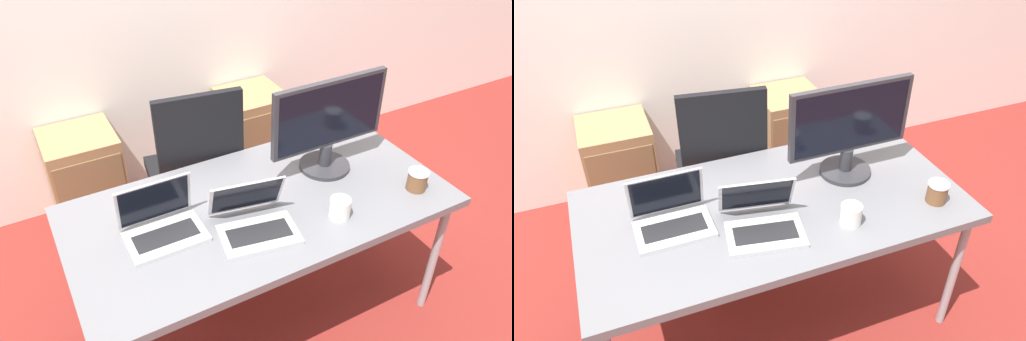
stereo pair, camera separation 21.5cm
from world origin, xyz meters
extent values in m
plane|color=maroon|center=(0.00, 0.00, 0.00)|extent=(14.00, 14.00, 0.00)
cube|color=slate|center=(0.00, 0.00, 0.72)|extent=(1.69, 0.85, 0.04)
cylinder|color=#99999E|center=(0.79, -0.36, 0.35)|extent=(0.04, 0.04, 0.70)
cylinder|color=#99999E|center=(-0.79, 0.36, 0.35)|extent=(0.04, 0.04, 0.70)
cylinder|color=#99999E|center=(0.79, 0.36, 0.35)|extent=(0.04, 0.04, 0.70)
cylinder|color=#232326|center=(-0.04, 0.73, 0.02)|extent=(0.56, 0.56, 0.04)
cylinder|color=gray|center=(-0.04, 0.73, 0.24)|extent=(0.05, 0.05, 0.41)
cube|color=black|center=(-0.04, 0.73, 0.44)|extent=(0.54, 0.54, 0.07)
cube|color=black|center=(-0.08, 0.48, 0.78)|extent=(0.44, 0.10, 0.60)
cube|color=#99754C|center=(-0.57, 1.17, 0.32)|extent=(0.42, 0.41, 0.64)
cube|color=olive|center=(-0.57, 0.96, 0.32)|extent=(0.38, 0.01, 0.51)
cube|color=#99754C|center=(0.58, 1.17, 0.32)|extent=(0.42, 0.41, 0.64)
cube|color=olive|center=(0.58, 0.96, 0.32)|extent=(0.38, 0.01, 0.51)
cube|color=silver|center=(-0.45, -0.02, 0.75)|extent=(0.32, 0.20, 0.02)
cube|color=black|center=(-0.45, -0.02, 0.76)|extent=(0.26, 0.11, 0.00)
cube|color=silver|center=(-0.45, 0.09, 0.86)|extent=(0.32, 0.04, 0.20)
cube|color=black|center=(-0.45, 0.09, 0.86)|extent=(0.29, 0.03, 0.18)
cube|color=silver|center=(-0.11, -0.19, 0.75)|extent=(0.35, 0.25, 0.02)
cube|color=black|center=(-0.11, -0.19, 0.76)|extent=(0.27, 0.16, 0.00)
cube|color=silver|center=(-0.10, -0.05, 0.85)|extent=(0.33, 0.14, 0.19)
cube|color=black|center=(-0.10, -0.06, 0.85)|extent=(0.30, 0.13, 0.17)
cylinder|color=#2D2D33|center=(0.41, 0.10, 0.75)|extent=(0.24, 0.24, 0.02)
cylinder|color=#2D2D33|center=(0.41, 0.10, 0.81)|extent=(0.06, 0.06, 0.11)
cube|color=#2D2D33|center=(0.41, 0.10, 1.04)|extent=(0.59, 0.03, 0.33)
cube|color=black|center=(0.41, 0.08, 1.04)|extent=(0.55, 0.00, 0.30)
ellipsoid|color=silver|center=(0.05, 0.00, 0.76)|extent=(0.04, 0.06, 0.03)
cylinder|color=white|center=(0.25, -0.24, 0.78)|extent=(0.09, 0.09, 0.09)
cylinder|color=brown|center=(0.68, -0.25, 0.78)|extent=(0.09, 0.09, 0.09)
cylinder|color=white|center=(0.68, -0.25, 0.83)|extent=(0.09, 0.09, 0.01)
camera|label=1|loc=(-0.84, -1.50, 2.13)|focal=35.00mm
camera|label=2|loc=(-0.65, -1.59, 2.13)|focal=35.00mm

